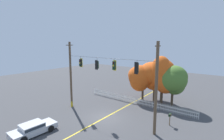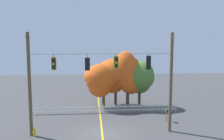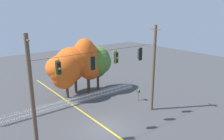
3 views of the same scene
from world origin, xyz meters
name	(u,v)px [view 1 (image 1 of 3)]	position (x,y,z in m)	size (l,w,h in m)	color
ground	(106,117)	(0.00, 0.00, 0.00)	(80.00, 80.00, 0.00)	#424244
lane_centerline_stripe	(106,117)	(0.00, 0.00, 0.00)	(0.16, 36.00, 0.01)	gold
signal_support_span	(105,80)	(0.00, 0.00, 4.64)	(12.89, 1.10, 9.14)	brown
traffic_signal_northbound_secondary	(81,63)	(-4.18, 0.01, 6.42)	(0.43, 0.38, 1.42)	black
traffic_signal_westbound_side	(97,65)	(-1.26, -0.01, 6.38)	(0.43, 0.38, 1.45)	black
traffic_signal_northbound_primary	(114,65)	(1.28, 0.01, 6.49)	(0.43, 0.38, 1.35)	black
traffic_signal_eastbound_side	(137,68)	(4.17, -0.01, 6.47)	(0.43, 0.38, 1.40)	black
white_picket_fence	(136,101)	(0.66, 6.27, 0.50)	(17.03, 0.06, 0.99)	white
autumn_maple_near_fence	(140,77)	(0.16, 8.46, 3.68)	(4.13, 3.86, 5.61)	#473828
autumn_maple_mid	(154,75)	(1.93, 9.49, 4.01)	(4.22, 4.05, 6.15)	#473828
autumn_oak_far_east	(163,75)	(3.61, 8.90, 4.31)	(4.17, 3.30, 7.14)	#473828
autumn_maple_far_west	(174,80)	(5.21, 8.92, 3.86)	(3.79, 3.55, 5.88)	#473828
parked_car	(33,128)	(-3.28, -7.30, 0.60)	(2.14, 4.41, 1.15)	#B7BABF
fire_hydrant	(72,104)	(-5.99, -0.25, 0.40)	(0.38, 0.22, 0.82)	gold
roadside_mailbox	(170,116)	(6.89, 2.73, 1.10)	(0.25, 0.44, 1.35)	brown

